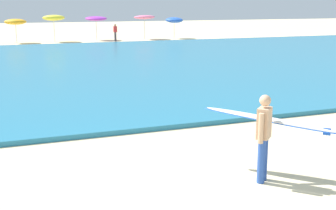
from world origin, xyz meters
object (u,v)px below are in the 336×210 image
beach_umbrella_5 (96,19)px  beachgoer_near_row_left (115,32)px  beach_umbrella_3 (15,22)px  beach_umbrella_4 (54,18)px  surfer_with_board (267,127)px  beach_umbrella_7 (174,20)px  beach_umbrella_6 (144,17)px

beach_umbrella_5 → beachgoer_near_row_left: (1.26, -2.19, -1.17)m
beach_umbrella_3 → beachgoer_near_row_left: 8.74m
beach_umbrella_3 → beachgoer_near_row_left: bearing=-9.4°
beach_umbrella_5 → beachgoer_near_row_left: beach_umbrella_5 is taller
beach_umbrella_4 → surfer_with_board: bearing=-91.2°
beach_umbrella_3 → beachgoer_near_row_left: (8.56, -1.41, -1.00)m
beach_umbrella_7 → beachgoer_near_row_left: bearing=-166.9°
beach_umbrella_4 → beachgoer_near_row_left: 5.65m
surfer_with_board → beach_umbrella_5: 36.50m
beach_umbrella_3 → beach_umbrella_5: 7.35m
surfer_with_board → beach_umbrella_3: bearing=94.1°
beach_umbrella_3 → beach_umbrella_4: size_ratio=0.86×
beach_umbrella_3 → beachgoer_near_row_left: size_ratio=1.34×
beach_umbrella_3 → beach_umbrella_7: bearing=0.3°
beach_umbrella_5 → beach_umbrella_7: 7.71m
beach_umbrella_4 → beach_umbrella_7: 11.67m
beach_umbrella_3 → beach_umbrella_6: (11.92, 0.23, 0.27)m
beach_umbrella_6 → beachgoer_near_row_left: size_ratio=1.49×
beach_umbrella_4 → beach_umbrella_7: beach_umbrella_4 is taller
surfer_with_board → beach_umbrella_4: (0.76, 35.65, 1.11)m
beachgoer_near_row_left → beach_umbrella_6: bearing=26.1°
beach_umbrella_6 → beach_umbrella_7: bearing=-2.8°
beach_umbrella_5 → beach_umbrella_7: size_ratio=1.07×
beach_umbrella_3 → beach_umbrella_7: 14.98m
beachgoer_near_row_left → beach_umbrella_4: bearing=162.4°
beach_umbrella_6 → beach_umbrella_7: beach_umbrella_6 is taller
beach_umbrella_4 → beach_umbrella_6: size_ratio=1.05×
surfer_with_board → beach_umbrella_4: 35.67m
beach_umbrella_3 → beach_umbrella_7: size_ratio=1.01×
beach_umbrella_6 → beachgoer_near_row_left: bearing=-153.9°
beach_umbrella_5 → beach_umbrella_7: (7.68, -0.69, -0.22)m
beach_umbrella_6 → surfer_with_board: bearing=-104.7°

